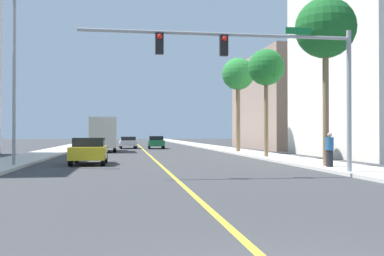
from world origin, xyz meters
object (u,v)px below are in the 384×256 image
at_px(car_yellow, 89,151).
at_px(car_silver, 128,142).
at_px(palm_near, 325,30).
at_px(palm_mid, 266,69).
at_px(street_lamp, 14,71).
at_px(palm_far, 238,75).
at_px(pedestrian, 330,150).
at_px(delivery_truck, 104,134).
at_px(traffic_signal_mast, 266,63).
at_px(car_green, 156,142).

bearing_deg(car_yellow, car_silver, 84.89).
bearing_deg(palm_near, palm_mid, 91.02).
relative_size(palm_near, car_silver, 2.05).
height_order(street_lamp, palm_far, street_lamp).
relative_size(car_yellow, car_silver, 1.02).
xyz_separation_m(car_silver, pedestrian, (9.35, -31.95, 0.24)).
distance_m(palm_near, car_yellow, 14.23).
height_order(street_lamp, pedestrian, street_lamp).
height_order(car_silver, delivery_truck, delivery_truck).
distance_m(palm_near, palm_mid, 8.89).
relative_size(traffic_signal_mast, palm_far, 1.35).
distance_m(car_silver, pedestrian, 33.29).
distance_m(palm_far, delivery_truck, 13.90).
bearing_deg(palm_mid, palm_near, -88.98).
bearing_deg(pedestrian, car_green, -86.35).
xyz_separation_m(car_yellow, pedestrian, (11.68, -5.72, 0.19)).
relative_size(street_lamp, palm_mid, 1.16).
bearing_deg(street_lamp, palm_near, -10.55).
relative_size(car_silver, car_green, 0.96).
relative_size(car_yellow, pedestrian, 2.52).
xyz_separation_m(traffic_signal_mast, car_green, (-2.22, 33.42, -3.89)).
bearing_deg(delivery_truck, car_yellow, -91.26).
relative_size(palm_mid, delivery_truck, 0.97).
distance_m(street_lamp, car_silver, 29.28).
relative_size(street_lamp, palm_far, 1.04).
distance_m(street_lamp, delivery_truck, 20.16).
bearing_deg(palm_mid, car_yellow, -161.74).
bearing_deg(traffic_signal_mast, palm_far, 78.61).
bearing_deg(pedestrian, delivery_truck, -70.83).
height_order(palm_mid, pedestrian, palm_mid).
xyz_separation_m(traffic_signal_mast, street_lamp, (-11.28, 6.10, 0.27)).
bearing_deg(palm_mid, traffic_signal_mast, -108.04).
relative_size(traffic_signal_mast, palm_mid, 1.51).
xyz_separation_m(traffic_signal_mast, car_yellow, (-7.73, 8.25, -3.86)).
bearing_deg(palm_near, traffic_signal_mast, -141.69).
height_order(palm_mid, car_yellow, palm_mid).
distance_m(traffic_signal_mast, street_lamp, 12.83).
bearing_deg(car_yellow, car_green, 77.62).
bearing_deg(palm_far, car_yellow, -133.22).
relative_size(street_lamp, car_green, 2.04).
xyz_separation_m(palm_near, delivery_truck, (-11.86, 22.45, -5.20)).
bearing_deg(palm_mid, pedestrian, -89.92).
bearing_deg(traffic_signal_mast, car_silver, 98.90).
xyz_separation_m(palm_mid, car_green, (-6.16, 21.32, -5.48)).
distance_m(street_lamp, car_green, 29.08).
distance_m(car_yellow, delivery_truck, 17.46).
height_order(traffic_signal_mast, palm_far, palm_far).
relative_size(palm_near, palm_far, 1.00).
height_order(palm_mid, car_silver, palm_mid).
distance_m(palm_mid, delivery_truck, 18.49).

